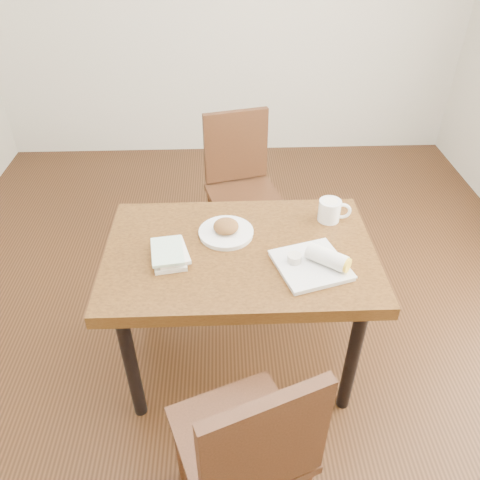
{
  "coord_description": "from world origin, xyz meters",
  "views": [
    {
      "loc": [
        -0.06,
        -1.59,
        2.02
      ],
      "look_at": [
        0.0,
        0.0,
        0.8
      ],
      "focal_mm": 35.0,
      "sensor_mm": 36.0,
      "label": 1
    }
  ],
  "objects_px": {
    "coffee_mug": "(330,210)",
    "table": "(240,264)",
    "plate_burrito": "(316,262)",
    "plate_scone": "(226,230)",
    "chair_near": "(249,448)",
    "book_stack": "(169,254)",
    "chair_far": "(241,180)"
  },
  "relations": [
    {
      "from": "table",
      "to": "book_stack",
      "type": "xyz_separation_m",
      "value": [
        -0.3,
        -0.05,
        0.11
      ]
    },
    {
      "from": "table",
      "to": "plate_burrito",
      "type": "height_order",
      "value": "plate_burrito"
    },
    {
      "from": "table",
      "to": "plate_burrito",
      "type": "relative_size",
      "value": 3.43
    },
    {
      "from": "chair_near",
      "to": "plate_burrito",
      "type": "distance_m",
      "value": 0.76
    },
    {
      "from": "table",
      "to": "coffee_mug",
      "type": "height_order",
      "value": "coffee_mug"
    },
    {
      "from": "plate_scone",
      "to": "coffee_mug",
      "type": "bearing_deg",
      "value": 11.58
    },
    {
      "from": "table",
      "to": "book_stack",
      "type": "height_order",
      "value": "book_stack"
    },
    {
      "from": "table",
      "to": "chair_far",
      "type": "height_order",
      "value": "chair_far"
    },
    {
      "from": "plate_burrito",
      "to": "book_stack",
      "type": "relative_size",
      "value": 1.53
    },
    {
      "from": "chair_near",
      "to": "chair_far",
      "type": "height_order",
      "value": "same"
    },
    {
      "from": "table",
      "to": "plate_scone",
      "type": "relative_size",
      "value": 4.73
    },
    {
      "from": "chair_near",
      "to": "book_stack",
      "type": "relative_size",
      "value": 4.26
    },
    {
      "from": "chair_near",
      "to": "coffee_mug",
      "type": "xyz_separation_m",
      "value": [
        0.43,
        1.0,
        0.26
      ]
    },
    {
      "from": "plate_scone",
      "to": "coffee_mug",
      "type": "relative_size",
      "value": 1.61
    },
    {
      "from": "plate_burrito",
      "to": "chair_near",
      "type": "bearing_deg",
      "value": -115.17
    },
    {
      "from": "plate_burrito",
      "to": "coffee_mug",
      "type": "bearing_deg",
      "value": 70.17
    },
    {
      "from": "chair_far",
      "to": "book_stack",
      "type": "height_order",
      "value": "chair_far"
    },
    {
      "from": "chair_far",
      "to": "coffee_mug",
      "type": "height_order",
      "value": "chair_far"
    },
    {
      "from": "chair_near",
      "to": "plate_burrito",
      "type": "height_order",
      "value": "chair_near"
    },
    {
      "from": "plate_scone",
      "to": "table",
      "type": "bearing_deg",
      "value": -61.47
    },
    {
      "from": "plate_scone",
      "to": "plate_burrito",
      "type": "height_order",
      "value": "plate_burrito"
    },
    {
      "from": "table",
      "to": "plate_burrito",
      "type": "distance_m",
      "value": 0.36
    },
    {
      "from": "plate_scone",
      "to": "book_stack",
      "type": "height_order",
      "value": "plate_scone"
    },
    {
      "from": "plate_burrito",
      "to": "plate_scone",
      "type": "bearing_deg",
      "value": 146.3
    },
    {
      "from": "chair_far",
      "to": "book_stack",
      "type": "distance_m",
      "value": 1.08
    },
    {
      "from": "chair_far",
      "to": "coffee_mug",
      "type": "relative_size",
      "value": 6.21
    },
    {
      "from": "table",
      "to": "chair_far",
      "type": "bearing_deg",
      "value": 87.41
    },
    {
      "from": "coffee_mug",
      "to": "table",
      "type": "bearing_deg",
      "value": -154.25
    },
    {
      "from": "plate_scone",
      "to": "plate_burrito",
      "type": "distance_m",
      "value": 0.44
    },
    {
      "from": "chair_near",
      "to": "book_stack",
      "type": "height_order",
      "value": "chair_near"
    },
    {
      "from": "table",
      "to": "plate_scone",
      "type": "distance_m",
      "value": 0.17
    },
    {
      "from": "chair_near",
      "to": "coffee_mug",
      "type": "bearing_deg",
      "value": 66.62
    }
  ]
}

